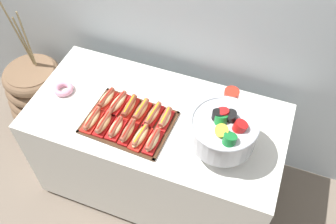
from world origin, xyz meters
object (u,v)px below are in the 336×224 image
Objects in this scene: hot_dog_7 at (118,103)px; hot_dog_8 at (129,107)px; hot_dog_1 at (104,123)px; hot_dog_3 at (128,132)px; serving_tray at (129,123)px; buffet_table at (157,151)px; hot_dog_9 at (141,110)px; hot_dog_2 at (116,128)px; hot_dog_10 at (153,115)px; donut at (64,89)px; hot_dog_5 at (153,141)px; hot_dog_4 at (140,137)px; hot_dog_11 at (165,119)px; hot_dog_6 at (107,99)px; cup_stack at (230,99)px; hot_dog_0 at (92,120)px; punch_bowl at (224,131)px; floor_vase at (41,100)px.

hot_dog_7 is 0.08m from hot_dog_8.
hot_dog_1 is 1.04× the size of hot_dog_3.
hot_dog_3 reaches higher than hot_dog_8.
buffet_table is at bearing 40.40° from serving_tray.
buffet_table is at bearing 16.16° from hot_dog_9.
hot_dog_8 is at bearing 111.84° from hot_dog_3.
hot_dog_9 is (-0.08, -0.02, 0.41)m from buffet_table.
hot_dog_9 reaches higher than hot_dog_2.
hot_dog_10 is (-0.01, -0.03, 0.41)m from buffet_table.
donut is at bearing 179.23° from hot_dog_10.
hot_dog_8 reaches higher than serving_tray.
hot_dog_5 is (0.18, -0.09, 0.03)m from serving_tray.
buffet_table is 0.46m from hot_dog_3.
hot_dog_4 is at bearing -92.60° from hot_dog_10.
hot_dog_8 is at bearing 177.40° from hot_dog_11.
hot_dog_1 is at bearing 177.40° from hot_dog_3.
hot_dog_7 is (0.07, -0.00, -0.00)m from hot_dog_6.
hot_dog_6 is 0.72m from cup_stack.
hot_dog_5 is 0.22m from hot_dog_9.
hot_dog_5 is at bearing -2.60° from hot_dog_0.
punch_bowl is (0.41, -0.09, 0.54)m from buffet_table.
hot_dog_0 is 0.15m from hot_dog_2.
hot_dog_1 is (-0.24, -0.18, 0.41)m from buffet_table.
hot_dog_9 is 1.43× the size of donut.
hot_dog_7 is at bearing 177.40° from hot_dog_9.
donut is at bearing 179.02° from hot_dog_11.
hot_dog_4 is (-0.01, -0.19, 0.41)m from buffet_table.
hot_dog_9 is 0.51m from punch_bowl.
hot_dog_3 is 0.62m from cup_stack.
hot_dog_9 reaches higher than buffet_table.
hot_dog_4 is at bearing -2.60° from hot_dog_2.
hot_dog_8 is at bearing -172.65° from buffet_table.
hot_dog_0 is at bearing -150.76° from cup_stack.
hot_dog_8 is (0.89, -0.21, 0.52)m from floor_vase.
serving_tray is 2.78× the size of hot_dog_4.
hot_dog_5 reaches higher than hot_dog_0.
floor_vase is 7.49× the size of hot_dog_3.
hot_dog_10 is at bearing 177.40° from hot_dog_11.
hot_dog_10 is (0.22, -0.01, 0.00)m from hot_dog_7.
hot_dog_4 reaches higher than hot_dog_2.
hot_dog_4 is 0.56m from cup_stack.
buffet_table is at bearing -151.06° from cup_stack.
hot_dog_6 is 0.89× the size of hot_dog_7.
hot_dog_0 is at bearing -134.88° from hot_dog_8.
hot_dog_2 is 1.09× the size of cup_stack.
hot_dog_4 is at bearing -31.41° from hot_dog_6.
hot_dog_7 is at bearing -175.86° from buffet_table.
buffet_table is at bearing 29.60° from hot_dog_0.
buffet_table is 0.51m from hot_dog_1.
hot_dog_10 is 0.44m from punch_bowl.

